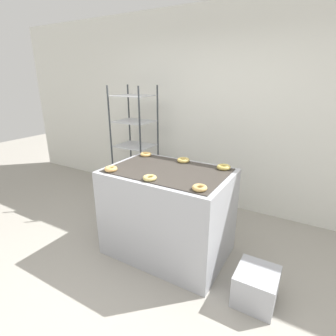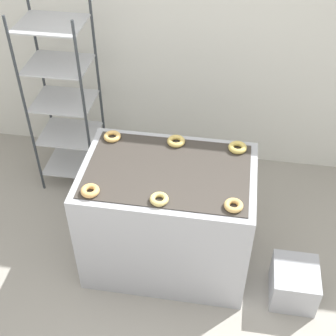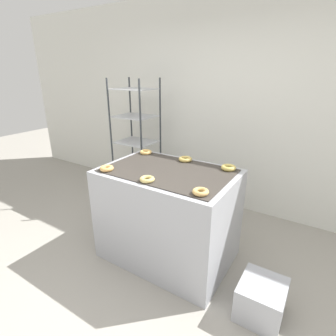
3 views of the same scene
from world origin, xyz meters
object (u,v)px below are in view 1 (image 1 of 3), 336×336
fryer_machine (168,212)px  baking_rack_cart (135,146)px  donut_near_right (200,188)px  donut_near_center (150,178)px  glaze_bin (256,286)px  donut_far_center (183,160)px  donut_near_left (111,169)px  donut_far_left (146,154)px  donut_far_right (224,167)px

fryer_machine → baking_rack_cart: bearing=141.4°
donut_near_right → donut_near_center: bearing=-177.9°
glaze_bin → donut_far_center: 1.42m
donut_near_left → donut_near_center: size_ratio=1.02×
baking_rack_cart → donut_near_left: bearing=-63.3°
baking_rack_cart → donut_near_center: baking_rack_cart is taller
donut_far_left → fryer_machine: bearing=-31.9°
donut_far_center → donut_near_center: bearing=-91.9°
donut_near_right → donut_far_left: (-0.97, 0.61, -0.00)m
donut_near_left → baking_rack_cart: bearing=116.7°
fryer_machine → donut_near_center: donut_near_center is taller
donut_near_left → donut_far_left: 0.62m
fryer_machine → donut_near_right: donut_near_right is taller
donut_near_left → donut_far_left: size_ratio=0.97×
glaze_bin → donut_far_center: bearing=151.4°
donut_near_center → donut_far_right: donut_far_right is taller
baking_rack_cart → donut_near_right: bearing=-36.7°
donut_near_center → donut_far_center: (0.02, 0.64, 0.00)m
donut_near_right → donut_far_left: bearing=148.1°
baking_rack_cart → donut_near_right: 1.95m
donut_near_left → donut_far_center: bearing=52.0°
donut_near_left → glaze_bin: bearing=3.3°
fryer_machine → baking_rack_cart: 1.44m
fryer_machine → glaze_bin: (1.02, -0.23, -0.33)m
glaze_bin → donut_near_center: size_ratio=2.95×
donut_near_left → donut_far_right: same height
fryer_machine → donut_far_center: 0.60m
baking_rack_cart → donut_far_right: 1.66m
glaze_bin → donut_far_left: 1.81m
glaze_bin → donut_near_left: 1.73m
donut_far_left → donut_far_right: donut_far_right is taller
donut_near_center → fryer_machine: bearing=88.4°
donut_far_center → donut_far_left: bearing=-178.0°
baking_rack_cart → fryer_machine: bearing=-38.6°
glaze_bin → donut_far_right: donut_far_right is taller
glaze_bin → donut_near_center: (-1.03, -0.09, 0.84)m
donut_far_center → donut_near_left: bearing=-128.0°
glaze_bin → donut_far_left: bearing=160.6°
baking_rack_cart → glaze_bin: size_ratio=4.68×
glaze_bin → fryer_machine: bearing=167.4°
donut_near_right → donut_far_right: 0.62m
baking_rack_cart → donut_far_center: 1.22m
donut_near_center → donut_near_right: (0.49, 0.02, 0.00)m
donut_far_right → donut_near_left: bearing=-146.9°
glaze_bin → donut_far_right: 1.14m
glaze_bin → donut_near_center: bearing=-175.0°
baking_rack_cart → glaze_bin: baking_rack_cart is taller
fryer_machine → donut_far_left: (-0.49, 0.30, 0.51)m
donut_near_right → donut_far_right: size_ratio=0.92×
donut_near_center → donut_far_center: 0.64m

